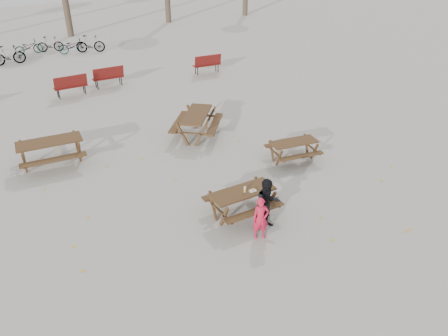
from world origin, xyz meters
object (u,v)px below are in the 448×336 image
adult (267,204)px  picnic_table_north (51,153)px  food_tray (253,191)px  child (261,219)px  main_picnic_table (242,197)px  picnic_table_east (293,151)px  soda_bottle (245,190)px  picnic_table_far (197,125)px

adult → picnic_table_north: 7.69m
food_tray → child: child is taller
main_picnic_table → picnic_table_east: (3.22, 1.86, -0.24)m
main_picnic_table → adult: (0.25, -0.82, 0.15)m
soda_bottle → picnic_table_east: bearing=31.2°
picnic_table_north → picnic_table_far: picnic_table_far is taller
main_picnic_table → food_tray: bearing=-33.5°
food_tray → adult: (0.01, -0.66, -0.06)m
main_picnic_table → soda_bottle: (0.03, -0.07, 0.26)m
main_picnic_table → picnic_table_north: 6.87m
child → picnic_table_east: bearing=60.1°
main_picnic_table → child: child is taller
adult → picnic_table_east: bearing=47.8°
main_picnic_table → child: bearing=-97.1°
soda_bottle → picnic_table_far: (1.22, 5.30, -0.40)m
main_picnic_table → picnic_table_north: bearing=125.2°
food_tray → picnic_table_far: picnic_table_far is taller
food_tray → soda_bottle: soda_bottle is taller
main_picnic_table → food_tray: 0.35m
soda_bottle → picnic_table_far: size_ratio=0.08×
picnic_table_north → picnic_table_far: size_ratio=0.99×
main_picnic_table → picnic_table_far: picnic_table_far is taller
food_tray → picnic_table_far: 5.49m
picnic_table_east → picnic_table_north: 8.10m
main_picnic_table → soda_bottle: bearing=-67.4°
child → adult: size_ratio=0.80×
main_picnic_table → picnic_table_north: (-3.96, 5.61, -0.14)m
main_picnic_table → child: 1.10m
soda_bottle → adult: size_ratio=0.12×
food_tray → picnic_table_far: bearing=79.3°
child → adult: (0.38, 0.27, 0.14)m
picnic_table_north → picnic_table_far: bearing=0.2°
food_tray → main_picnic_table: bearing=146.5°
main_picnic_table → adult: 0.87m
picnic_table_east → child: bearing=-129.8°
main_picnic_table → adult: adult is taller
soda_bottle → picnic_table_north: bearing=125.1°
food_tray → adult: size_ratio=0.12×
adult → picnic_table_far: 6.14m
adult → main_picnic_table: bearing=112.6°
main_picnic_table → picnic_table_east: 3.72m
soda_bottle → picnic_table_north: size_ratio=0.08×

